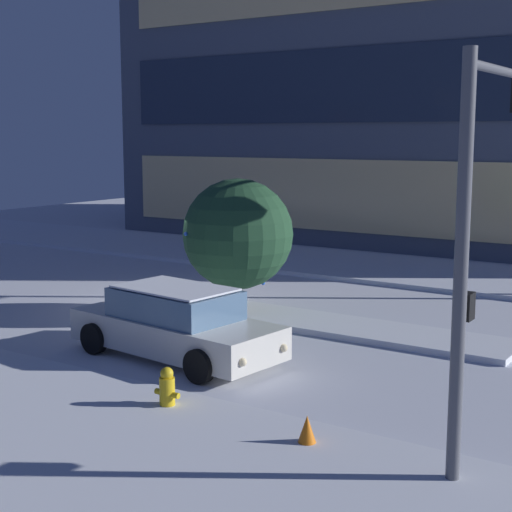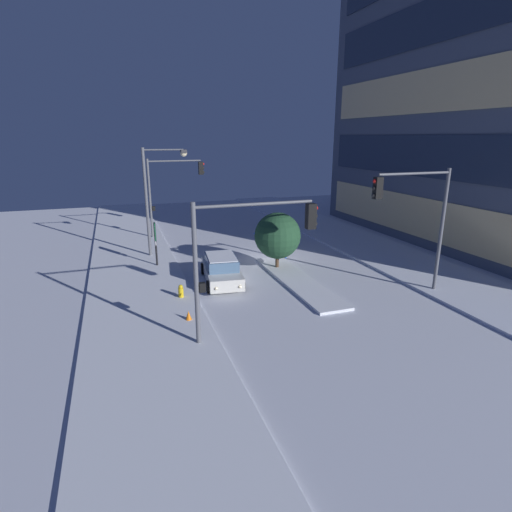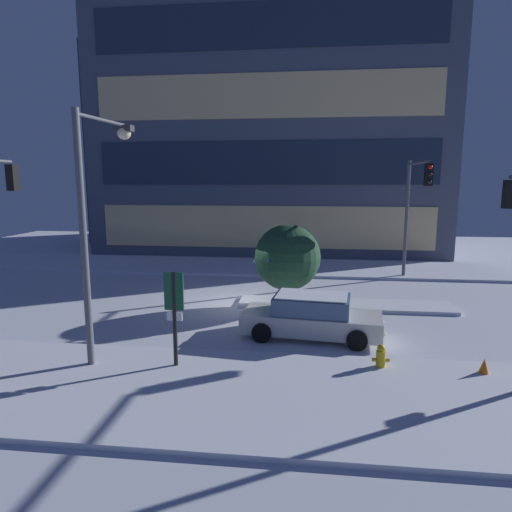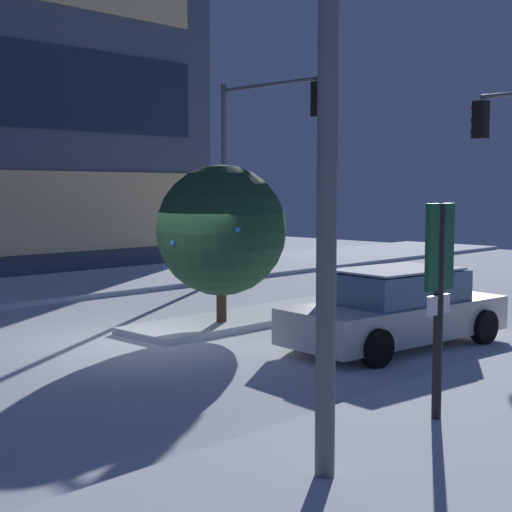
# 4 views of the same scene
# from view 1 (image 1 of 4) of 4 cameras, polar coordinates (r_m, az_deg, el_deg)

# --- Properties ---
(ground) EXTENTS (52.00, 52.00, 0.00)m
(ground) POSITION_cam_1_polar(r_m,az_deg,el_deg) (20.86, -5.99, -3.74)
(ground) COLOR silver
(curb_strip_far) EXTENTS (52.00, 5.20, 0.14)m
(curb_strip_far) POSITION_cam_1_polar(r_m,az_deg,el_deg) (27.60, 4.84, -0.45)
(curb_strip_far) COLOR silver
(curb_strip_far) RESTS_ON ground
(median_strip) EXTENTS (9.00, 1.80, 0.14)m
(median_strip) POSITION_cam_1_polar(r_m,az_deg,el_deg) (18.61, 5.26, -5.07)
(median_strip) COLOR silver
(median_strip) RESTS_ON ground
(office_tower_secondary) EXTENTS (14.94, 8.81, 16.66)m
(office_tower_secondary) POSITION_cam_1_polar(r_m,az_deg,el_deg) (43.46, 3.79, 13.92)
(office_tower_secondary) COLOR #384251
(office_tower_secondary) RESTS_ON ground
(car_near) EXTENTS (4.91, 2.43, 1.49)m
(car_near) POSITION_cam_1_polar(r_m,az_deg,el_deg) (16.00, -5.99, -5.05)
(car_near) COLOR silver
(car_near) RESTS_ON ground
(traffic_light_corner_near_right) EXTENTS (0.32, 5.02, 5.63)m
(traffic_light_corner_near_right) POSITION_cam_1_polar(r_m,az_deg,el_deg) (11.74, 18.24, 5.32)
(traffic_light_corner_near_right) COLOR #565960
(traffic_light_corner_near_right) RESTS_ON ground
(fire_hydrant) EXTENTS (0.48, 0.26, 0.79)m
(fire_hydrant) POSITION_cam_1_polar(r_m,az_deg,el_deg) (13.00, -6.61, -9.92)
(fire_hydrant) COLOR gold
(fire_hydrant) RESTS_ON ground
(decorated_tree_median) EXTENTS (2.84, 2.79, 3.51)m
(decorated_tree_median) POSITION_cam_1_polar(r_m,az_deg,el_deg) (19.30, -1.36, 1.63)
(decorated_tree_median) COLOR #473323
(decorated_tree_median) RESTS_ON ground
(construction_cone) EXTENTS (0.36, 0.36, 0.55)m
(construction_cone) POSITION_cam_1_polar(r_m,az_deg,el_deg) (11.50, 3.80, -13.00)
(construction_cone) COLOR orange
(construction_cone) RESTS_ON ground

